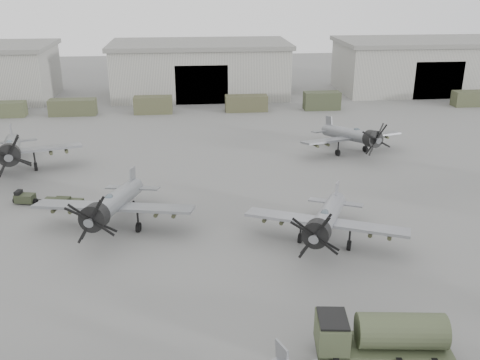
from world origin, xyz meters
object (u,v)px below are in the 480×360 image
at_px(aircraft_mid_2, 325,220).
at_px(aircraft_far_1, 354,136).
at_px(aircraft_mid_1, 112,204).
at_px(fuel_tanker, 381,334).
at_px(tug_trailer, 39,199).
at_px(aircraft_far_0, 11,150).

relative_size(aircraft_mid_2, aircraft_far_1, 0.99).
relative_size(aircraft_mid_1, fuel_tanker, 1.78).
height_order(aircraft_mid_2, fuel_tanker, aircraft_mid_2).
xyz_separation_m(fuel_tanker, tug_trailer, (-22.99, 22.61, -1.08)).
bearing_deg(aircraft_far_1, tug_trailer, -176.79).
relative_size(aircraft_mid_1, tug_trailer, 2.10).
height_order(aircraft_mid_1, fuel_tanker, aircraft_mid_1).
xyz_separation_m(aircraft_mid_2, tug_trailer, (-23.09, 10.19, -1.75)).
relative_size(aircraft_far_1, tug_trailer, 1.97).
xyz_separation_m(aircraft_mid_2, fuel_tanker, (-0.10, -12.42, -0.67)).
distance_m(fuel_tanker, tug_trailer, 32.26).
height_order(aircraft_far_0, aircraft_far_1, aircraft_far_0).
bearing_deg(aircraft_mid_1, aircraft_mid_2, -3.66).
bearing_deg(aircraft_far_0, aircraft_mid_2, -49.35).
distance_m(aircraft_mid_1, aircraft_mid_2, 16.37).
height_order(aircraft_far_1, fuel_tanker, aircraft_far_1).
relative_size(aircraft_mid_1, aircraft_far_1, 1.06).
bearing_deg(aircraft_far_1, aircraft_mid_2, -127.82).
xyz_separation_m(aircraft_mid_2, aircraft_far_1, (8.49, 21.17, -0.03)).
bearing_deg(tug_trailer, fuel_tanker, -32.29).
relative_size(aircraft_mid_2, fuel_tanker, 1.66).
height_order(aircraft_mid_2, aircraft_far_0, aircraft_far_0).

